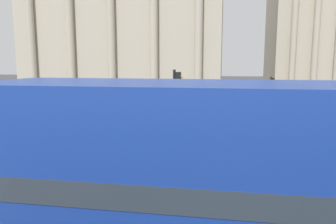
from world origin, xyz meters
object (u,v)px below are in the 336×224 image
object	(u,v)px
double_decker_bus	(287,183)
pedestrian_blue	(311,141)
traffic_light_near	(176,104)
traffic_light_far	(271,90)
car_maroon	(313,119)
pedestrian_black	(304,108)
plaza_building_left	(130,11)
pedestrian_yellow	(253,98)

from	to	relation	value
double_decker_bus	pedestrian_blue	world-z (taller)	double_decker_bus
traffic_light_near	pedestrian_blue	world-z (taller)	traffic_light_near
traffic_light_far	car_maroon	world-z (taller)	traffic_light_far
pedestrian_black	plaza_building_left	bearing A→B (deg)	128.45
double_decker_bus	pedestrian_black	distance (m)	20.29
double_decker_bus	traffic_light_far	bearing A→B (deg)	78.44
traffic_light_near	car_maroon	world-z (taller)	traffic_light_near
pedestrian_yellow	pedestrian_black	world-z (taller)	pedestrian_black
traffic_light_far	pedestrian_black	distance (m)	3.06
double_decker_bus	car_maroon	xyz separation A→B (m)	(4.74, 16.75, -1.58)
pedestrian_yellow	double_decker_bus	bearing A→B (deg)	-168.03
traffic_light_near	plaza_building_left	bearing A→B (deg)	109.17
pedestrian_yellow	plaza_building_left	bearing A→B (deg)	66.98
double_decker_bus	plaza_building_left	bearing A→B (deg)	105.37
car_maroon	pedestrian_blue	bearing A→B (deg)	39.05
double_decker_bus	plaza_building_left	world-z (taller)	plaza_building_left
pedestrian_black	traffic_light_near	bearing A→B (deg)	-129.44
traffic_light_far	pedestrian_black	size ratio (longest dim) A/B	1.80
plaza_building_left	pedestrian_yellow	size ratio (longest dim) A/B	15.97
pedestrian_blue	traffic_light_far	bearing A→B (deg)	17.15
plaza_building_left	pedestrian_blue	world-z (taller)	plaza_building_left
double_decker_bus	pedestrian_yellow	world-z (taller)	double_decker_bus
plaza_building_left	car_maroon	world-z (taller)	plaza_building_left
double_decker_bus	traffic_light_near	xyz separation A→B (m)	(-3.17, 7.71, 0.41)
plaza_building_left	traffic_light_far	distance (m)	26.20
plaza_building_left	traffic_light_far	world-z (taller)	plaza_building_left
double_decker_bus	pedestrian_blue	bearing A→B (deg)	68.97
traffic_light_far	car_maroon	distance (m)	5.40
car_maroon	pedestrian_blue	world-z (taller)	pedestrian_blue
car_maroon	pedestrian_black	world-z (taller)	pedestrian_black
double_decker_bus	car_maroon	world-z (taller)	double_decker_bus
double_decker_bus	pedestrian_blue	distance (m)	9.88
pedestrian_yellow	pedestrian_black	size ratio (longest dim) A/B	0.90
plaza_building_left	pedestrian_black	bearing A→B (deg)	-45.98
double_decker_bus	pedestrian_blue	size ratio (longest dim) A/B	7.16
traffic_light_far	pedestrian_blue	size ratio (longest dim) A/B	2.06
traffic_light_near	pedestrian_black	bearing A→B (deg)	56.13
traffic_light_near	pedestrian_yellow	distance (m)	19.61
double_decker_bus	car_maroon	distance (m)	17.48
pedestrian_yellow	pedestrian_black	bearing A→B (deg)	-140.07
double_decker_bus	pedestrian_blue	xyz separation A→B (m)	(2.79, 9.38, -1.37)
traffic_light_far	pedestrian_blue	bearing A→B (deg)	-89.51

